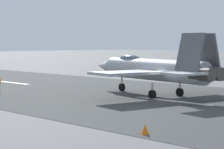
# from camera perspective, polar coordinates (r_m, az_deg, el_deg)

# --- Properties ---
(ground_plane) EXTENTS (400.00, 400.00, 0.00)m
(ground_plane) POSITION_cam_1_polar(r_m,az_deg,el_deg) (39.99, 6.22, -3.11)
(ground_plane) COLOR slate
(runway_strip) EXTENTS (240.00, 26.00, 0.02)m
(runway_strip) POSITION_cam_1_polar(r_m,az_deg,el_deg) (39.98, 6.24, -3.10)
(runway_strip) COLOR #3E403F
(runway_strip) RESTS_ON ground
(fighter_jet) EXTENTS (17.94, 13.74, 5.66)m
(fighter_jet) POSITION_cam_1_polar(r_m,az_deg,el_deg) (43.13, 4.98, 0.68)
(fighter_jet) COLOR #A8ACB2
(fighter_jet) RESTS_ON ground
(marker_cone_near) EXTENTS (0.44, 0.44, 0.55)m
(marker_cone_near) POSITION_cam_1_polar(r_m,az_deg,el_deg) (25.05, 4.05, -6.70)
(marker_cone_near) COLOR orange
(marker_cone_near) RESTS_ON ground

